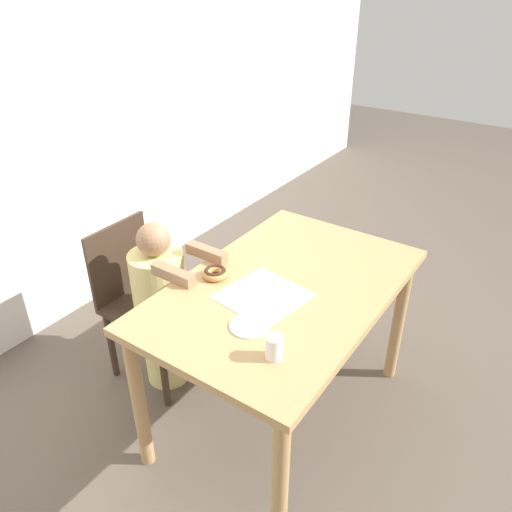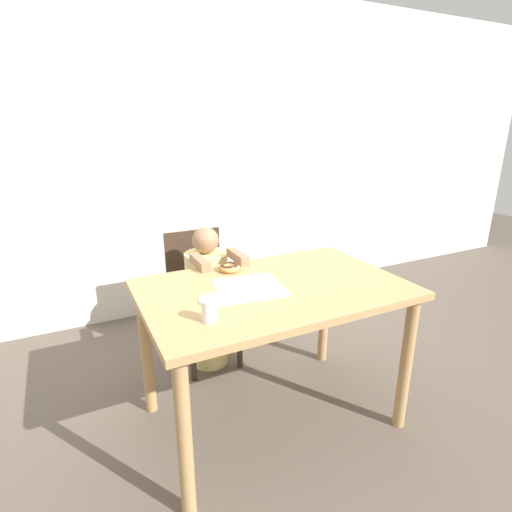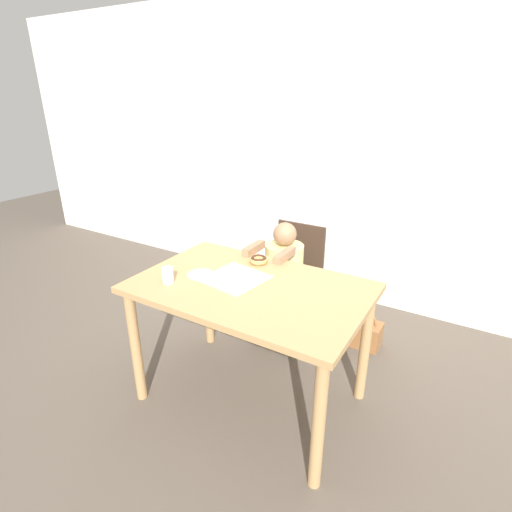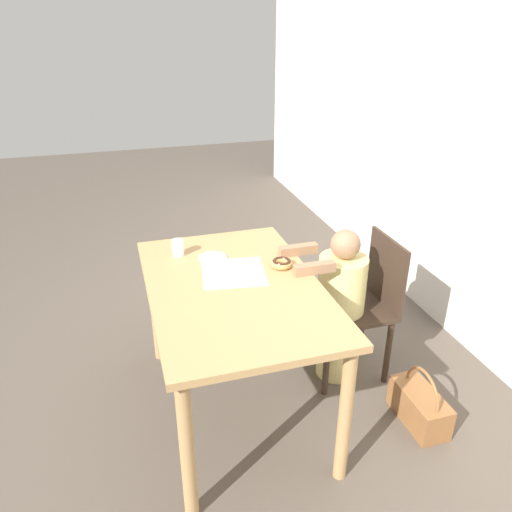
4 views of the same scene
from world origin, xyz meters
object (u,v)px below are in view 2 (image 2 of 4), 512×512
Objects in this scene: cup at (209,311)px; child_figure at (208,300)px; chair at (202,295)px; donut at (229,267)px; handbag at (259,318)px.

child_figure is at bearing 71.38° from cup.
chair reaches higher than donut.
child_figure reaches higher than handbag.
donut is 1.03m from handbag.
cup is (-0.77, -1.09, 0.71)m from handbag.
handbag is 1.51m from cup.
chair is at bearing 73.65° from cup.
child_figure is (-0.00, -0.12, 0.02)m from chair.
handbag is at bearing 15.24° from chair.
donut is 0.32× the size of handbag.
donut is 1.25× the size of cup.
child_figure is at bearing -152.18° from handbag.
chair reaches higher than handbag.
handbag is at bearing 27.82° from child_figure.
chair is 0.59m from donut.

